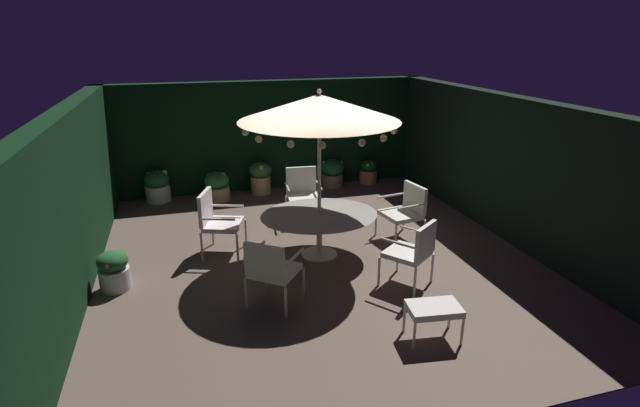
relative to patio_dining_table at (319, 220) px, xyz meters
name	(u,v)px	position (x,y,z in m)	size (l,w,h in m)	color
ground_plane	(315,254)	(-0.05, 0.10, -0.62)	(7.12, 7.71, 0.02)	brown
hedge_backdrop_rear	(270,135)	(-0.05, 3.80, 0.58)	(7.12, 0.30, 2.38)	black
hedge_backdrop_left	(69,204)	(-3.46, 0.10, 0.58)	(0.30, 7.71, 2.38)	black
hedge_backdrop_right	(506,166)	(3.36, 0.10, 0.58)	(0.30, 7.71, 2.38)	black
patio_dining_table	(319,220)	(0.00, 0.00, 0.00)	(1.83, 1.55, 0.71)	beige
patio_umbrella	(319,108)	(0.00, 0.00, 1.72)	(2.36, 2.36, 2.60)	silver
patio_chair_north	(406,208)	(1.60, 0.26, -0.07)	(0.70, 0.73, 0.94)	silver
patio_chair_northeast	(303,191)	(0.14, 1.62, -0.05)	(0.67, 0.64, 0.98)	silver
patio_chair_east	(216,218)	(-1.53, 0.55, -0.01)	(0.77, 0.80, 1.02)	silver
patio_chair_southeast	(271,268)	(-1.00, -1.27, -0.06)	(0.82, 0.82, 0.93)	silver
patio_chair_south	(414,249)	(0.97, -1.30, -0.04)	(0.80, 0.80, 0.96)	silver
ottoman_footrest	(434,310)	(0.64, -2.48, -0.23)	(0.64, 0.46, 0.43)	silver
potted_plant_left_far	(114,270)	(-3.00, -0.23, -0.32)	(0.41, 0.42, 0.57)	silver
potted_plant_back_left	(157,186)	(-2.52, 3.45, -0.27)	(0.51, 0.51, 0.66)	beige
potted_plant_right_near	(260,177)	(-0.37, 3.36, -0.23)	(0.49, 0.49, 0.70)	tan
potted_plant_right_far	(332,172)	(1.30, 3.44, -0.29)	(0.54, 0.54, 0.62)	#7D6452
potted_plant_back_right	(217,186)	(-1.32, 3.19, -0.30)	(0.52, 0.52, 0.60)	tan
potted_plant_back_center	(368,172)	(2.17, 3.39, -0.33)	(0.41, 0.41, 0.55)	#A46A47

